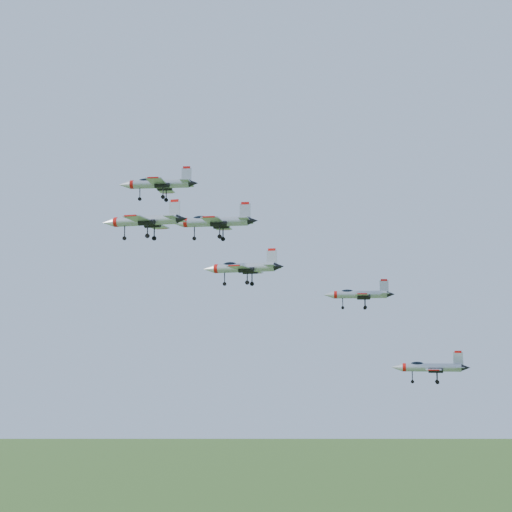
# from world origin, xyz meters

# --- Properties ---
(jet_lead) EXTENTS (13.87, 11.65, 3.72)m
(jet_lead) POSITION_xyz_m (-15.17, 7.95, 154.24)
(jet_lead) COLOR #A9AEB6
(jet_left_high) EXTENTS (13.35, 11.11, 3.57)m
(jet_left_high) POSITION_xyz_m (-1.15, -2.75, 145.13)
(jet_left_high) COLOR #A9AEB6
(jet_right_high) EXTENTS (12.59, 10.34, 3.38)m
(jet_right_high) POSITION_xyz_m (-7.34, -13.94, 143.67)
(jet_right_high) COLOR #A9AEB6
(jet_left_low) EXTENTS (10.49, 8.78, 2.81)m
(jet_left_low) POSITION_xyz_m (19.54, 2.96, 134.20)
(jet_left_low) COLOR #A9AEB6
(jet_right_low) EXTENTS (11.01, 9.05, 2.95)m
(jet_right_low) POSITION_xyz_m (7.09, -14.67, 136.65)
(jet_right_low) COLOR #A9AEB6
(jet_trail) EXTENTS (10.53, 8.71, 2.82)m
(jet_trail) POSITION_xyz_m (29.63, -1.50, 123.77)
(jet_trail) COLOR #A9AEB6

